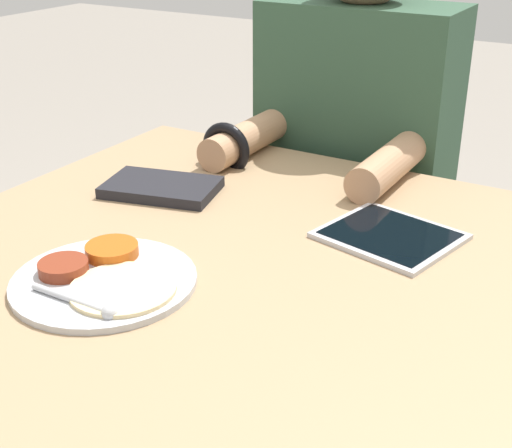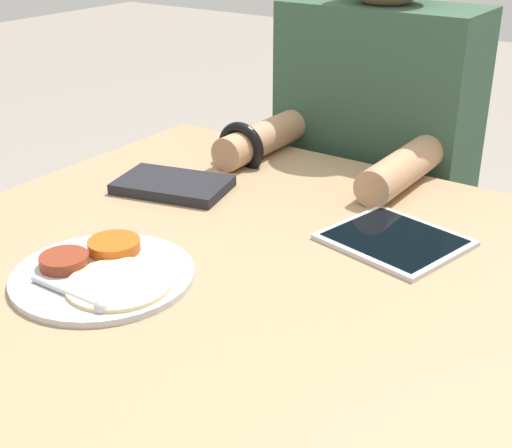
# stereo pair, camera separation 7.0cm
# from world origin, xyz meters

# --- Properties ---
(thali_tray) EXTENTS (0.26, 0.26, 0.03)m
(thali_tray) POSITION_xyz_m (-0.10, -0.12, 0.73)
(thali_tray) COLOR #B7BABF
(thali_tray) RESTS_ON dining_table
(red_notebook) EXTENTS (0.23, 0.17, 0.02)m
(red_notebook) POSITION_xyz_m (-0.24, 0.20, 0.73)
(red_notebook) COLOR silver
(red_notebook) RESTS_ON dining_table
(tablet_device) EXTENTS (0.23, 0.22, 0.01)m
(tablet_device) POSITION_xyz_m (0.20, 0.23, 0.73)
(tablet_device) COLOR #B7B7BC
(tablet_device) RESTS_ON dining_table
(person_diner) EXTENTS (0.43, 0.46, 1.21)m
(person_diner) POSITION_xyz_m (-0.06, 0.67, 0.57)
(person_diner) COLOR black
(person_diner) RESTS_ON ground_plane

